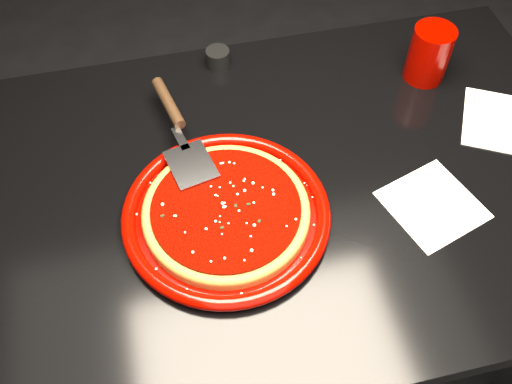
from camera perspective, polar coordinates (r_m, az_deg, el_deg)
floor at (r=1.71m, az=2.05°, el=-14.34°), size 4.00×4.00×0.01m
table at (r=1.37m, az=2.52°, el=-8.43°), size 1.20×0.80×0.75m
plate at (r=0.99m, az=-2.99°, el=-2.22°), size 0.44×0.44×0.03m
pizza_crust at (r=0.99m, az=-3.00°, el=-2.08°), size 0.35×0.35×0.01m
pizza_crust_rim at (r=0.98m, az=-3.02°, el=-1.85°), size 0.35×0.35×0.02m
pizza_sauce at (r=0.98m, az=-3.03°, el=-1.68°), size 0.31×0.31×0.01m
parmesan_dusting at (r=0.97m, az=-3.05°, el=-1.43°), size 0.25×0.25×0.01m
basil_flecks at (r=0.97m, az=-3.05°, el=-1.47°), size 0.23×0.23×0.00m
pizza_server at (r=1.08m, az=-7.63°, el=6.20°), size 0.16×0.33×0.02m
cup at (r=1.25m, az=16.92°, el=13.07°), size 0.10×0.10×0.12m
napkin_a at (r=1.06m, az=17.23°, el=-1.25°), size 0.19×0.19×0.00m
napkin_b at (r=1.24m, az=23.40°, el=6.43°), size 0.21×0.21×0.00m
ramekin at (r=1.26m, az=-3.83°, el=13.23°), size 0.06×0.06×0.04m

